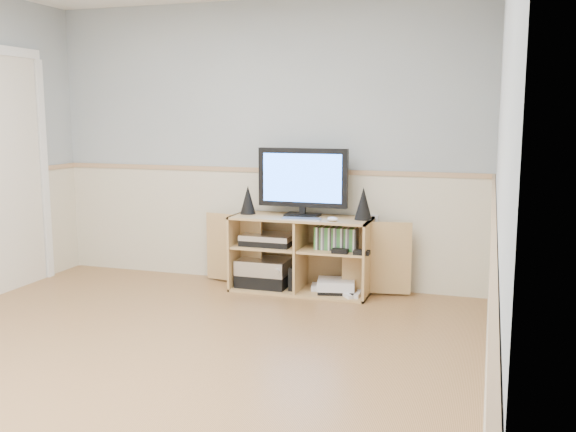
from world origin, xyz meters
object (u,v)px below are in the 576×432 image
Objects in this scene: keyboard at (301,219)px; media_cabinet at (303,252)px; game_consoles at (335,286)px; monitor at (303,180)px.

media_cabinet is at bearing 96.72° from keyboard.
keyboard reaches higher than game_consoles.
keyboard reaches higher than media_cabinet.
keyboard is at bearing -77.24° from media_cabinet.
monitor is 0.95m from game_consoles.
monitor is at bearing 168.81° from game_consoles.
game_consoles is (0.26, 0.13, -0.59)m from keyboard.
monitor reaches higher than media_cabinet.
keyboard is (0.04, -0.19, 0.32)m from media_cabinet.
game_consoles is at bearing -12.22° from media_cabinet.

